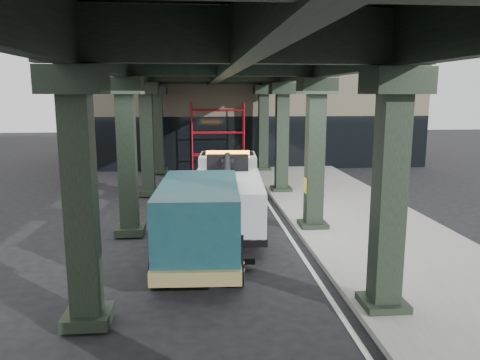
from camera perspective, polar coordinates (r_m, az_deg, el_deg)
ground at (r=13.63m, az=0.11°, el=-8.86°), size 90.00×90.00×0.00m
sidewalk at (r=16.47m, az=15.30°, el=-5.54°), size 5.00×40.00×0.15m
lane_stripe at (r=15.74m, az=5.64°, el=-6.22°), size 0.12×38.00×0.01m
viaduct at (r=14.86m, az=-2.20°, el=14.12°), size 7.40×32.00×6.40m
building at (r=32.97m, az=0.35°, el=9.55°), size 22.00×10.00×8.00m
scaffolding at (r=27.58m, az=-2.72°, el=5.44°), size 3.08×0.88×4.00m
tow_truck at (r=16.30m, az=-1.52°, el=-1.17°), size 2.69×7.79×2.51m
towed_van at (r=12.68m, az=-4.93°, el=-4.73°), size 2.43×5.58×2.22m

